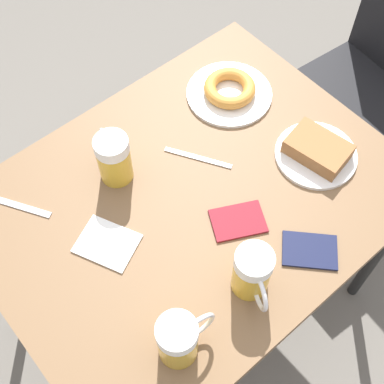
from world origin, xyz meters
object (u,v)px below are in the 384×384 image
at_px(beer_mug_center, 113,158).
at_px(napkin_folded, 107,243).
at_px(beer_mug_left, 252,273).
at_px(passport_far_edge, 310,250).
at_px(chair, 378,71).
at_px(plate_with_cake, 317,151).
at_px(plate_with_donut, 229,91).
at_px(passport_near_edge, 238,221).
at_px(knife, 14,204).
at_px(beer_mug_right, 179,339).
at_px(fork, 198,158).

distance_m(beer_mug_center, napkin_folded, 0.21).
height_order(beer_mug_left, beer_mug_center, same).
bearing_deg(passport_far_edge, chair, 114.54).
bearing_deg(napkin_folded, passport_far_edge, 47.31).
height_order(plate_with_cake, napkin_folded, plate_with_cake).
relative_size(plate_with_donut, napkin_folded, 1.42).
height_order(chair, beer_mug_left, chair).
xyz_separation_m(beer_mug_left, beer_mug_center, (-0.43, -0.05, 0.00)).
relative_size(passport_near_edge, passport_far_edge, 1.00).
height_order(knife, passport_far_edge, passport_far_edge).
relative_size(chair, beer_mug_right, 6.34).
height_order(fork, passport_near_edge, passport_near_edge).
relative_size(plate_with_cake, passport_near_edge, 1.38).
height_order(passport_near_edge, passport_far_edge, same).
relative_size(plate_with_cake, napkin_folded, 1.27).
relative_size(plate_with_cake, plate_with_donut, 0.89).
bearing_deg(chair, passport_near_edge, -72.20).
relative_size(napkin_folded, passport_near_edge, 1.09).
bearing_deg(plate_with_cake, napkin_folded, -104.50).
bearing_deg(plate_with_donut, plate_with_cake, 5.56).
xyz_separation_m(beer_mug_center, beer_mug_right, (0.44, -0.16, 0.00)).
relative_size(beer_mug_left, passport_near_edge, 0.91).
distance_m(chair, beer_mug_center, 1.00).
bearing_deg(beer_mug_center, beer_mug_right, -20.05).
bearing_deg(passport_far_edge, plate_with_cake, 129.73).
distance_m(beer_mug_center, fork, 0.22).
distance_m(napkin_folded, knife, 0.26).
bearing_deg(passport_near_edge, beer_mug_left, -33.89).
bearing_deg(beer_mug_center, fork, 62.42).
bearing_deg(chair, beer_mug_left, -65.55).
xyz_separation_m(chair, fork, (-0.02, -0.77, 0.18)).
bearing_deg(beer_mug_left, chair, 108.92).
relative_size(beer_mug_left, beer_mug_right, 1.00).
bearing_deg(passport_near_edge, passport_far_edge, 24.12).
xyz_separation_m(knife, passport_near_edge, (0.39, 0.38, 0.00)).
relative_size(chair, fork, 5.51).
relative_size(plate_with_donut, fork, 1.48).
xyz_separation_m(beer_mug_left, passport_far_edge, (0.03, 0.16, -0.07)).
bearing_deg(plate_with_donut, passport_near_edge, -39.51).
bearing_deg(plate_with_cake, plate_with_donut, -174.44).
xyz_separation_m(beer_mug_left, knife, (-0.52, -0.29, -0.07)).
distance_m(napkin_folded, fork, 0.32).
distance_m(chair, knife, 1.24).
bearing_deg(napkin_folded, fork, 98.39).
relative_size(beer_mug_right, knife, 0.79).
distance_m(beer_mug_center, beer_mug_right, 0.47).
bearing_deg(beer_mug_left, plate_with_cake, 111.25).
distance_m(beer_mug_left, beer_mug_right, 0.21).
distance_m(fork, passport_near_edge, 0.21).
bearing_deg(knife, beer_mug_center, 70.09).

